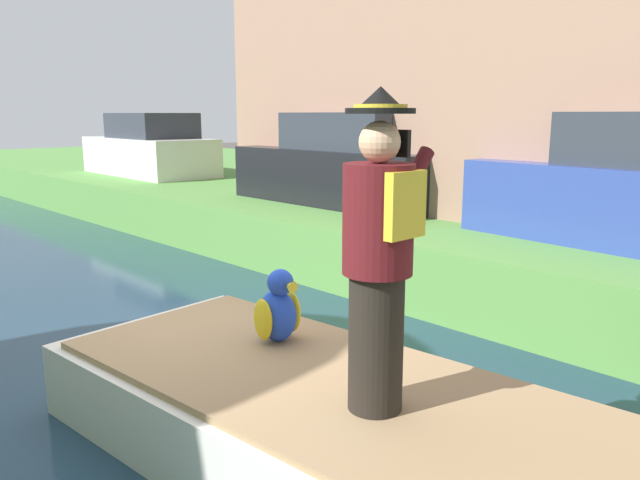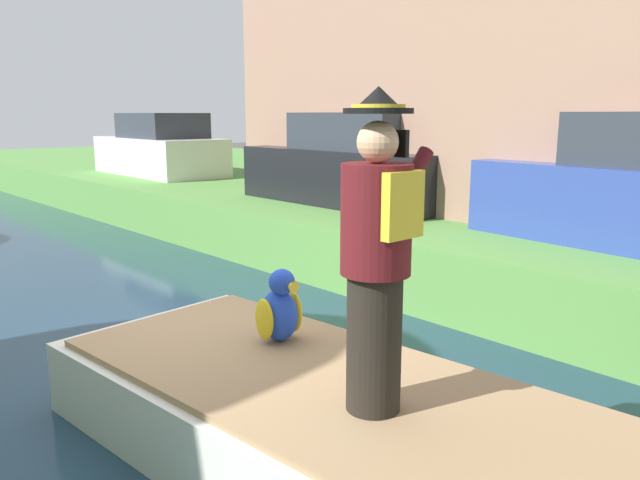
{
  "view_description": "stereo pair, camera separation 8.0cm",
  "coord_description": "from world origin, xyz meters",
  "px_view_note": "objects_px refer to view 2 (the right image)",
  "views": [
    {
      "loc": [
        -2.63,
        -4.52,
        2.41
      ],
      "look_at": [
        0.08,
        -1.67,
        1.61
      ],
      "focal_mm": 34.69,
      "sensor_mm": 36.0,
      "label": 1
    },
    {
      "loc": [
        -2.57,
        -4.58,
        2.41
      ],
      "look_at": [
        0.08,
        -1.67,
        1.61
      ],
      "focal_mm": 34.69,
      "sensor_mm": 36.0,
      "label": 2
    }
  ],
  "objects_px": {
    "boat": "(323,421)",
    "parked_car_white": "(160,149)",
    "person_pirate": "(377,255)",
    "parked_car_dark": "(356,165)",
    "parrot_plush": "(280,310)"
  },
  "relations": [
    {
      "from": "boat",
      "to": "parked_car_white",
      "type": "bearing_deg",
      "value": 66.61
    },
    {
      "from": "person_pirate",
      "to": "parked_car_dark",
      "type": "xyz_separation_m",
      "value": [
        4.96,
        5.04,
        -0.07
      ]
    },
    {
      "from": "person_pirate",
      "to": "boat",
      "type": "bearing_deg",
      "value": 94.82
    },
    {
      "from": "person_pirate",
      "to": "parked_car_white",
      "type": "bearing_deg",
      "value": 78.72
    },
    {
      "from": "boat",
      "to": "person_pirate",
      "type": "height_order",
      "value": "person_pirate"
    },
    {
      "from": "parked_car_dark",
      "to": "parrot_plush",
      "type": "bearing_deg",
      "value": -140.95
    },
    {
      "from": "person_pirate",
      "to": "parked_car_white",
      "type": "relative_size",
      "value": 0.46
    },
    {
      "from": "parrot_plush",
      "to": "parked_car_white",
      "type": "bearing_deg",
      "value": 66.19
    },
    {
      "from": "parrot_plush",
      "to": "parked_car_dark",
      "type": "bearing_deg",
      "value": 39.05
    },
    {
      "from": "parked_car_dark",
      "to": "parked_car_white",
      "type": "bearing_deg",
      "value": 90.0
    },
    {
      "from": "boat",
      "to": "parked_car_dark",
      "type": "bearing_deg",
      "value": 42.72
    },
    {
      "from": "parked_car_dark",
      "to": "person_pirate",
      "type": "bearing_deg",
      "value": -134.55
    },
    {
      "from": "boat",
      "to": "person_pirate",
      "type": "distance_m",
      "value": 1.34
    },
    {
      "from": "boat",
      "to": "parrot_plush",
      "type": "relative_size",
      "value": 7.63
    },
    {
      "from": "parrot_plush",
      "to": "parked_car_white",
      "type": "xyz_separation_m",
      "value": [
        4.67,
        10.59,
        0.61
      ]
    }
  ]
}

